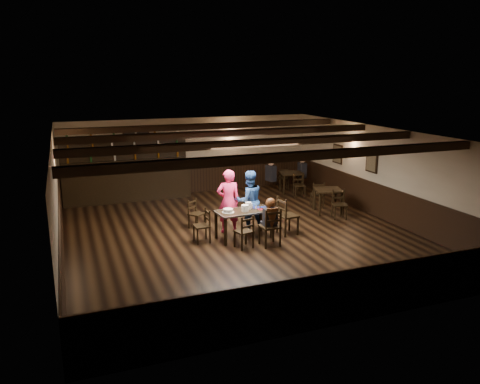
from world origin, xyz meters
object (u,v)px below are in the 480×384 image
object	(u,v)px
dining_table	(244,214)
chair_near_right	(271,224)
man_blue	(249,201)
cake	(228,211)
woman_pink	(228,201)
bar_counter	(127,179)
chair_near_left	(246,229)

from	to	relation	value
dining_table	chair_near_right	bearing A→B (deg)	-63.82
chair_near_right	man_blue	world-z (taller)	man_blue
chair_near_right	cake	bearing A→B (deg)	136.38
chair_near_right	woman_pink	distance (m)	1.59
man_blue	woman_pink	bearing A→B (deg)	-1.35
chair_near_right	woman_pink	size ratio (longest dim) A/B	0.57
chair_near_right	man_blue	xyz separation A→B (m)	(-0.03, 1.42, 0.25)
woman_pink	bar_counter	xyz separation A→B (m)	(-2.09, 4.41, -0.14)
dining_table	bar_counter	world-z (taller)	bar_counter
chair_near_left	bar_counter	distance (m)	6.12
dining_table	chair_near_left	distance (m)	0.78
chair_near_left	cake	xyz separation A→B (m)	(-0.20, 0.71, 0.30)
chair_near_left	man_blue	world-z (taller)	man_blue
dining_table	cake	bearing A→B (deg)	-177.27
woman_pink	cake	world-z (taller)	woman_pink
dining_table	man_blue	xyz separation A→B (m)	(0.38, 0.59, 0.17)
bar_counter	dining_table	bearing A→B (deg)	-65.36
dining_table	cake	xyz separation A→B (m)	(-0.44, -0.02, 0.14)
cake	bar_counter	size ratio (longest dim) A/B	0.07
woman_pink	man_blue	world-z (taller)	woman_pink
cake	bar_counter	distance (m)	5.38
bar_counter	woman_pink	bearing A→B (deg)	-64.64
dining_table	cake	size ratio (longest dim) A/B	4.82
chair_near_left	chair_near_right	world-z (taller)	chair_near_right
bar_counter	cake	bearing A→B (deg)	-69.72
chair_near_right	man_blue	distance (m)	1.44
chair_near_left	bar_counter	size ratio (longest dim) A/B	0.19
dining_table	cake	world-z (taller)	cake
dining_table	man_blue	distance (m)	0.72
man_blue	chair_near_left	bearing A→B (deg)	65.68
dining_table	chair_near_left	world-z (taller)	chair_near_left
dining_table	chair_near_left	size ratio (longest dim) A/B	1.78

